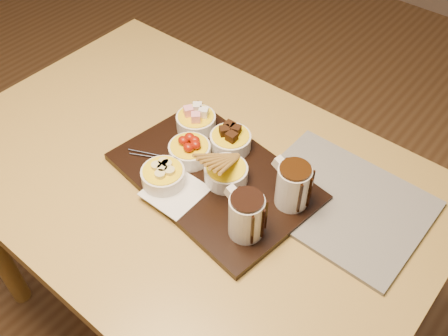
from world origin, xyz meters
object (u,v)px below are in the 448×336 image
Objects in this scene: dining_table at (188,196)px; serving_board at (214,177)px; pitcher_dark_chocolate at (246,216)px; bowl_strawberries at (190,152)px; newspaper at (340,202)px; pitcher_milk_chocolate at (293,186)px.

dining_table is 2.61× the size of serving_board.
pitcher_dark_chocolate is at bearing -15.32° from dining_table.
bowl_strawberries is 0.27× the size of newspaper.
pitcher_milk_chocolate is (0.03, 0.13, 0.00)m from pitcher_dark_chocolate.
pitcher_milk_chocolate reaches higher than dining_table.
pitcher_dark_chocolate is at bearing -19.98° from serving_board.
pitcher_milk_chocolate is at bearing -135.22° from newspaper.
pitcher_dark_chocolate reaches higher than newspaper.
dining_table is at bearing -156.29° from newspaper.
pitcher_milk_chocolate is at bearing 21.80° from serving_board.
newspaper is at bearing 33.00° from serving_board.
newspaper is at bearing 69.96° from pitcher_dark_chocolate.
bowl_strawberries is at bearing -160.30° from newspaper.
newspaper is at bearing 51.88° from pitcher_milk_chocolate.
serving_board is 0.08m from bowl_strawberries.
newspaper is (0.34, 0.14, 0.10)m from dining_table.
bowl_strawberries is 0.37m from newspaper.
dining_table is 0.38m from newspaper.
serving_board is (0.07, 0.02, 0.11)m from dining_table.
newspaper is at bearing 23.18° from dining_table.
serving_board is at bearing -158.20° from pitcher_milk_chocolate.
serving_board is 4.57× the size of pitcher_dark_chocolate.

